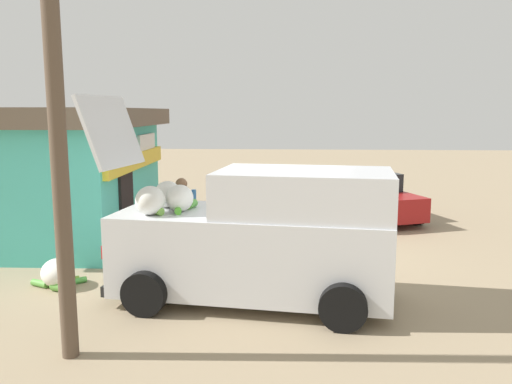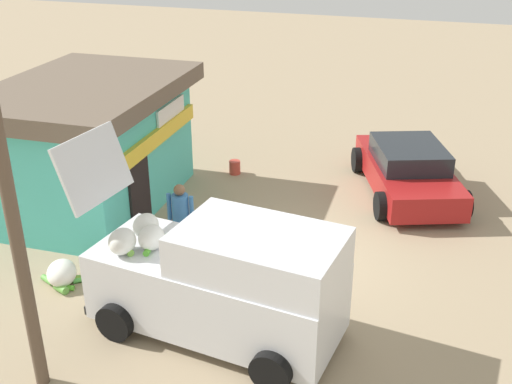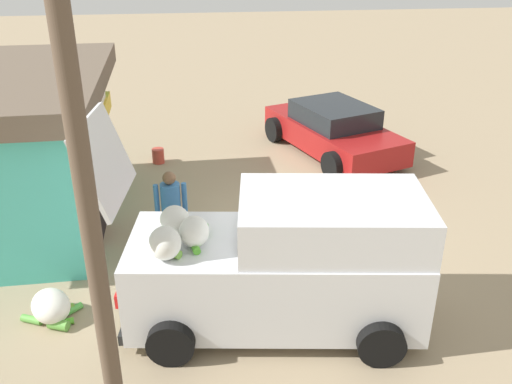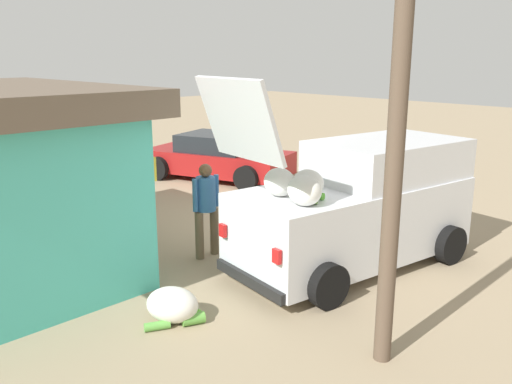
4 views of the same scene
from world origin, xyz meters
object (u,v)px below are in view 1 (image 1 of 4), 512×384
(vendor_standing, at_px, (182,213))
(unloaded_banana_pile, at_px, (58,274))
(storefront_bar, at_px, (67,172))
(parked_sedan, at_px, (358,195))
(paint_bucket, at_px, (199,209))
(customer_bending, at_px, (175,236))
(delivery_van, at_px, (261,236))

(vendor_standing, height_order, unloaded_banana_pile, vendor_standing)
(storefront_bar, height_order, parked_sedan, storefront_bar)
(unloaded_banana_pile, distance_m, paint_bucket, 6.24)
(parked_sedan, xyz_separation_m, vendor_standing, (-4.69, 4.08, 0.35))
(parked_sedan, distance_m, vendor_standing, 6.22)
(vendor_standing, relative_size, unloaded_banana_pile, 1.86)
(unloaded_banana_pile, bearing_deg, customer_bending, -81.37)
(storefront_bar, xyz_separation_m, customer_bending, (-3.01, -3.17, -0.74))
(storefront_bar, height_order, paint_bucket, storefront_bar)
(storefront_bar, distance_m, unloaded_banana_pile, 3.77)
(delivery_van, height_order, parked_sedan, delivery_van)
(parked_sedan, bearing_deg, unloaded_banana_pile, 136.75)
(customer_bending, distance_m, unloaded_banana_pile, 2.08)
(unloaded_banana_pile, xyz_separation_m, paint_bucket, (6.08, -1.37, -0.03))
(storefront_bar, distance_m, delivery_van, 6.03)
(storefront_bar, relative_size, unloaded_banana_pile, 5.97)
(customer_bending, bearing_deg, unloaded_banana_pile, 98.63)
(storefront_bar, height_order, unloaded_banana_pile, storefront_bar)
(unloaded_banana_pile, bearing_deg, vendor_standing, -48.87)
(storefront_bar, height_order, customer_bending, storefront_bar)
(delivery_van, bearing_deg, paint_bucket, 17.97)
(parked_sedan, height_order, paint_bucket, parked_sedan)
(storefront_bar, bearing_deg, delivery_van, -128.58)
(storefront_bar, xyz_separation_m, delivery_van, (-3.74, -4.69, -0.53))
(storefront_bar, bearing_deg, unloaded_banana_pile, -159.97)
(unloaded_banana_pile, relative_size, paint_bucket, 2.43)
(paint_bucket, bearing_deg, vendor_standing, -174.25)
(delivery_van, relative_size, unloaded_banana_pile, 5.31)
(vendor_standing, bearing_deg, customer_bending, -173.87)
(delivery_van, bearing_deg, storefront_bar, 51.42)
(delivery_van, distance_m, paint_bucket, 6.91)
(parked_sedan, relative_size, unloaded_banana_pile, 5.05)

